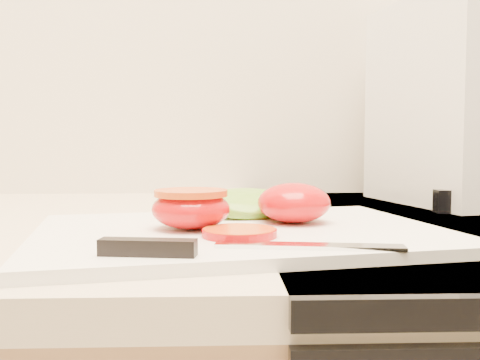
{
  "coord_description": "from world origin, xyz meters",
  "views": [
    {
      "loc": [
        0.13,
        1.04,
        1.02
      ],
      "look_at": [
        0.15,
        1.55,
        0.99
      ],
      "focal_mm": 40.0,
      "sensor_mm": 36.0,
      "label": 1
    }
  ],
  "objects": [
    {
      "name": "cutting_board",
      "position": [
        0.15,
        1.54,
        0.94
      ],
      "size": [
        0.42,
        0.34,
        0.01
      ],
      "primitive_type": "cube",
      "rotation": [
        0.0,
        0.0,
        0.19
      ],
      "color": "white",
      "rests_on": "counter"
    },
    {
      "name": "tomato_half_dome",
      "position": [
        0.2,
        1.57,
        0.96
      ],
      "size": [
        0.07,
        0.07,
        0.04
      ],
      "primitive_type": "ellipsoid",
      "color": "red",
      "rests_on": "cutting_board"
    },
    {
      "name": "tomato_half_cut",
      "position": [
        0.1,
        1.54,
        0.96
      ],
      "size": [
        0.07,
        0.07,
        0.04
      ],
      "color": "red",
      "rests_on": "cutting_board"
    },
    {
      "name": "tomato_slice_0",
      "position": [
        0.15,
        1.5,
        0.94
      ],
      "size": [
        0.06,
        0.06,
        0.01
      ],
      "primitive_type": "cylinder",
      "color": "#CE4F12",
      "rests_on": "cutting_board"
    },
    {
      "name": "lettuce_leaf_0",
      "position": [
        0.16,
        1.63,
        0.95
      ],
      "size": [
        0.14,
        0.13,
        0.03
      ],
      "primitive_type": "ellipsoid",
      "rotation": [
        0.0,
        0.0,
        0.52
      ],
      "color": "#8CBF32",
      "rests_on": "cutting_board"
    },
    {
      "name": "knife",
      "position": [
        0.12,
        1.43,
        0.94
      ],
      "size": [
        0.23,
        0.06,
        0.01
      ],
      "rotation": [
        0.0,
        0.0,
        -0.14
      ],
      "color": "silver",
      "rests_on": "cutting_board"
    },
    {
      "name": "appliance",
      "position": [
        0.5,
        1.83,
        1.08
      ],
      "size": [
        0.25,
        0.29,
        0.3
      ],
      "primitive_type": "cube",
      "rotation": [
        0.0,
        0.0,
        0.23
      ],
      "color": "white",
      "rests_on": "counter"
    }
  ]
}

